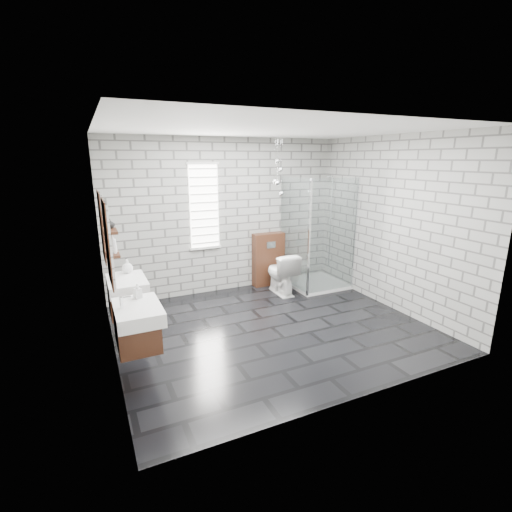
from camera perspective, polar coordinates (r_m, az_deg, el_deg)
floor at (r=5.42m, az=2.48°, el=-11.02°), size 4.20×3.60×0.02m
ceiling at (r=4.89m, az=2.85°, el=19.03°), size 4.20×3.60×0.02m
wall_back at (r=6.61m, az=-4.67°, el=6.08°), size 4.20×0.02×2.70m
wall_front at (r=3.52m, az=16.40°, el=-2.31°), size 4.20×0.02×2.70m
wall_left at (r=4.43m, az=-22.31°, el=0.65°), size 0.02×3.60×2.70m
wall_right at (r=6.23m, az=20.20°, el=4.68°), size 0.02×3.60×2.70m
vanity_left at (r=4.15m, az=-18.28°, el=-8.55°), size 0.47×0.70×1.57m
vanity_right at (r=5.08m, az=-19.69°, el=-4.38°), size 0.47×0.70×1.57m
shelf_lower at (r=4.40m, az=-21.19°, el=0.24°), size 0.14×0.30×0.03m
shelf_upper at (r=4.34m, az=-21.51°, el=3.56°), size 0.14×0.30×0.03m
window at (r=6.43m, az=-7.99°, el=7.54°), size 0.56×0.05×1.48m
cistern_panel at (r=7.00m, az=1.91°, el=-0.50°), size 0.60×0.20×1.00m
flush_plate at (r=6.84m, az=2.33°, el=1.72°), size 0.18×0.01×0.12m
shower_enclosure at (r=6.92m, az=9.08°, el=-0.84°), size 1.00×1.00×2.03m
pendant_cluster at (r=6.46m, az=3.43°, el=12.03°), size 0.24×0.27×0.98m
toilet at (r=6.61m, az=3.87°, el=-2.62°), size 0.43×0.74×0.74m
soap_bottle_a at (r=4.31m, az=-17.77°, el=-5.13°), size 0.10×0.10×0.17m
soap_bottle_b at (r=5.28m, az=-19.20°, el=-1.49°), size 0.19×0.19×0.18m
soap_bottle_c at (r=4.35m, az=-21.19°, el=1.78°), size 0.11×0.11×0.22m
vase at (r=4.43m, az=-21.56°, el=4.67°), size 0.11×0.11×0.11m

